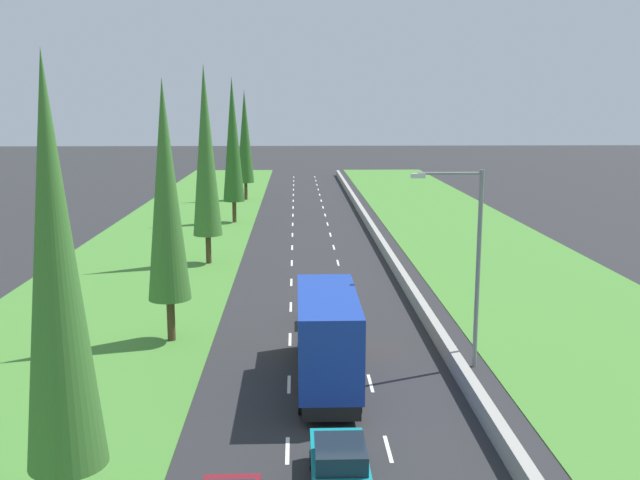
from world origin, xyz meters
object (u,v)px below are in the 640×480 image
(teal_sedan_centre_lane_fifth, at_px, (326,309))
(poplar_tree_nearest, at_px, (55,268))
(poplar_tree_second, at_px, (166,192))
(street_light_mast, at_px, (471,255))
(poplar_tree_third, at_px, (206,151))
(poplar_tree_fourth, at_px, (233,140))
(poplar_tree_fifth, at_px, (245,137))
(teal_sedan_centre_lane, at_px, (340,468))
(blue_box_truck_centre_lane, at_px, (327,335))

(teal_sedan_centre_lane_fifth, bearing_deg, poplar_tree_nearest, -111.83)
(poplar_tree_second, distance_m, street_light_mast, 14.89)
(poplar_tree_third, height_order, poplar_tree_fourth, poplar_tree_third)
(poplar_tree_nearest, distance_m, poplar_tree_fourth, 54.21)
(poplar_tree_nearest, relative_size, poplar_tree_third, 0.89)
(teal_sedan_centre_lane_fifth, xyz_separation_m, street_light_mast, (6.15, -6.80, 4.42))
(teal_sedan_centre_lane_fifth, distance_m, poplar_tree_fourth, 36.34)
(teal_sedan_centre_lane_fifth, relative_size, street_light_mast, 0.50)
(poplar_tree_second, distance_m, poplar_tree_fifth, 55.16)
(teal_sedan_centre_lane, height_order, poplar_tree_fifth, poplar_tree_fifth)
(poplar_tree_second, xyz_separation_m, poplar_tree_fourth, (0.08, 37.34, 0.74))
(poplar_tree_nearest, height_order, poplar_tree_fifth, poplar_tree_fifth)
(teal_sedan_centre_lane_fifth, bearing_deg, street_light_mast, -47.88)
(teal_sedan_centre_lane, distance_m, poplar_tree_nearest, 10.37)
(teal_sedan_centre_lane, bearing_deg, poplar_tree_third, 103.54)
(teal_sedan_centre_lane, height_order, blue_box_truck_centre_lane, blue_box_truck_centre_lane)
(poplar_tree_second, distance_m, poplar_tree_fourth, 37.35)
(teal_sedan_centre_lane, xyz_separation_m, poplar_tree_fifth, (-7.61, 69.93, 7.07))
(poplar_tree_nearest, bearing_deg, street_light_mast, 42.34)
(teal_sedan_centre_lane, distance_m, street_light_mast, 13.21)
(blue_box_truck_centre_lane, distance_m, poplar_tree_third, 26.06)
(poplar_tree_fifth, bearing_deg, poplar_tree_fourth, -89.89)
(teal_sedan_centre_lane_fifth, xyz_separation_m, poplar_tree_second, (-7.96, -2.67, 6.79))
(blue_box_truck_centre_lane, height_order, poplar_tree_second, poplar_tree_second)
(blue_box_truck_centre_lane, relative_size, poplar_tree_nearest, 0.71)
(teal_sedan_centre_lane, xyz_separation_m, poplar_tree_fourth, (-7.57, 52.11, 7.52))
(poplar_tree_fourth, distance_m, street_light_mast, 43.89)
(poplar_tree_third, bearing_deg, teal_sedan_centre_lane_fifth, -61.91)
(poplar_tree_nearest, distance_m, street_light_mast, 19.06)
(street_light_mast, bearing_deg, teal_sedan_centre_lane, -121.26)
(poplar_tree_second, xyz_separation_m, poplar_tree_third, (-0.26, 18.07, 0.83))
(blue_box_truck_centre_lane, xyz_separation_m, teal_sedan_centre_lane_fifth, (0.35, 8.64, -1.37))
(blue_box_truck_centre_lane, relative_size, poplar_tree_third, 0.64)
(teal_sedan_centre_lane_fifth, bearing_deg, poplar_tree_fourth, 102.81)
(poplar_tree_third, relative_size, poplar_tree_fourth, 1.01)
(teal_sedan_centre_lane, height_order, street_light_mast, street_light_mast)
(poplar_tree_nearest, distance_m, poplar_tree_second, 16.86)
(teal_sedan_centre_lane, height_order, poplar_tree_fourth, poplar_tree_fourth)
(poplar_tree_third, distance_m, poplar_tree_fifth, 37.09)
(poplar_tree_fourth, bearing_deg, poplar_tree_second, -90.12)
(teal_sedan_centre_lane_fifth, distance_m, street_light_mast, 10.18)
(teal_sedan_centre_lane_fifth, height_order, poplar_tree_third, poplar_tree_third)
(teal_sedan_centre_lane, distance_m, poplar_tree_second, 17.97)
(poplar_tree_third, xyz_separation_m, poplar_tree_fifth, (0.30, 37.09, -0.55))
(blue_box_truck_centre_lane, height_order, poplar_tree_fifth, poplar_tree_fifth)
(poplar_tree_second, bearing_deg, teal_sedan_centre_lane_fifth, 18.54)
(poplar_tree_third, height_order, poplar_tree_fifth, poplar_tree_third)
(poplar_tree_third, bearing_deg, teal_sedan_centre_lane, -76.46)
(teal_sedan_centre_lane, distance_m, poplar_tree_fourth, 53.20)
(poplar_tree_second, xyz_separation_m, street_light_mast, (14.11, -4.13, -2.37))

